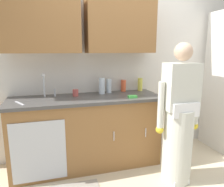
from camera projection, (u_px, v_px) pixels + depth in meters
name	position (u px, v px, depth m)	size (l,w,h in m)	color
ground_plane	(146.00, 187.00, 2.42)	(9.00, 9.00, 0.00)	beige
kitchen_wall_with_uppers	(111.00, 54.00, 3.02)	(4.80, 0.44, 2.70)	beige
counter_cabinet	(87.00, 133.00, 2.83)	(1.90, 0.62, 0.90)	brown
countertop	(86.00, 99.00, 2.74)	(1.96, 0.66, 0.04)	#474442
sink	(48.00, 100.00, 2.62)	(0.50, 0.36, 0.35)	#B7BABF
person_at_sink	(179.00, 125.00, 2.44)	(0.55, 0.34, 1.62)	white
bottle_dish_liquid	(123.00, 86.00, 3.10)	(0.07, 0.07, 0.17)	#E05933
bottle_water_short	(102.00, 86.00, 2.92)	(0.08, 0.08, 0.22)	silver
bottle_cleaner_spray	(140.00, 84.00, 3.15)	(0.07, 0.07, 0.19)	#D8D14C
bottle_soap	(109.00, 86.00, 3.00)	(0.07, 0.07, 0.20)	silver
cup_by_sink	(76.00, 93.00, 2.79)	(0.08, 0.08, 0.09)	#B24C47
knife_on_counter	(20.00, 103.00, 2.42)	(0.24, 0.02, 0.01)	silver
sponge	(132.00, 97.00, 2.69)	(0.11, 0.07, 0.03)	#4CBF4C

